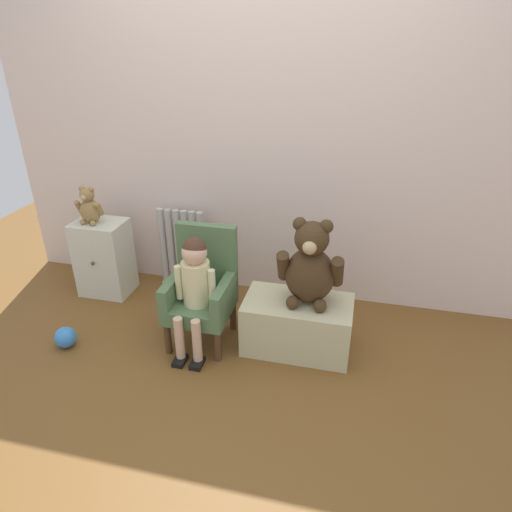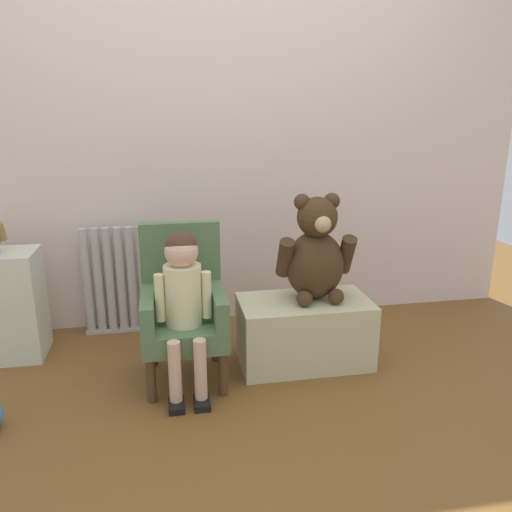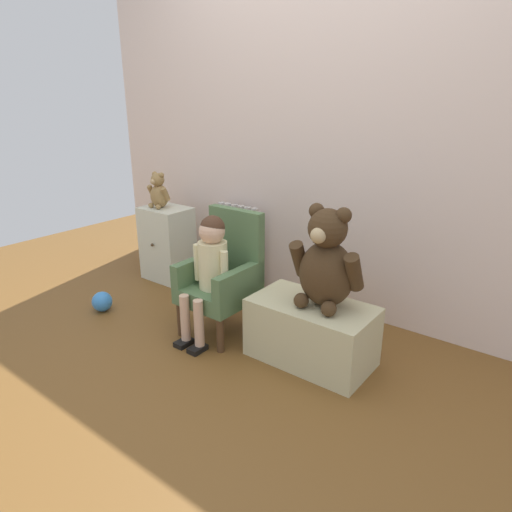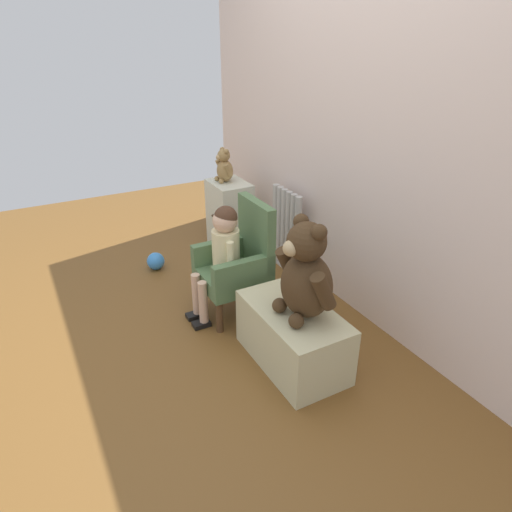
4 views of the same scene
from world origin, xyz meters
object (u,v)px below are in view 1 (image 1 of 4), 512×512
(low_bench, at_px, (297,325))
(toy_ball, at_px, (65,337))
(child_armchair, at_px, (202,289))
(large_teddy_bear, at_px, (310,267))
(small_teddy_bear, at_px, (89,207))
(radiator, at_px, (183,250))
(child_figure, at_px, (195,279))
(small_dresser, at_px, (104,258))

(low_bench, height_order, toy_ball, low_bench)
(child_armchair, relative_size, large_teddy_bear, 1.39)
(toy_ball, bearing_deg, small_teddy_bear, 100.58)
(small_teddy_bear, bearing_deg, radiator, 21.65)
(child_figure, distance_m, large_teddy_bear, 0.69)
(small_dresser, bearing_deg, small_teddy_bear, -154.69)
(radiator, relative_size, small_teddy_bear, 2.34)
(child_figure, relative_size, small_teddy_bear, 2.76)
(large_teddy_bear, height_order, small_teddy_bear, large_teddy_bear)
(child_armchair, relative_size, small_teddy_bear, 2.76)
(radiator, bearing_deg, low_bench, -29.71)
(low_bench, distance_m, large_teddy_bear, 0.41)
(child_figure, bearing_deg, toy_ball, -166.05)
(child_armchair, distance_m, small_teddy_bear, 1.06)
(low_bench, bearing_deg, large_teddy_bear, 23.99)
(large_teddy_bear, bearing_deg, toy_ball, -166.24)
(small_dresser, distance_m, low_bench, 1.55)
(small_dresser, distance_m, small_teddy_bear, 0.41)
(child_armchair, bearing_deg, small_teddy_bear, 159.97)
(low_bench, bearing_deg, child_figure, -167.49)
(child_figure, distance_m, low_bench, 0.70)
(radiator, xyz_separation_m, small_teddy_bear, (-0.58, -0.23, 0.38))
(large_teddy_bear, relative_size, toy_ball, 3.97)
(small_dresser, distance_m, child_figure, 1.04)
(large_teddy_bear, bearing_deg, child_figure, -166.46)
(child_armchair, xyz_separation_m, child_figure, (-0.00, -0.12, 0.13))
(toy_ball, bearing_deg, radiator, 62.99)
(radiator, height_order, child_armchair, child_armchair)
(large_teddy_bear, height_order, toy_ball, large_teddy_bear)
(radiator, relative_size, child_armchair, 0.85)
(small_dresser, bearing_deg, child_figure, -27.79)
(child_armchair, height_order, low_bench, child_armchair)
(child_figure, distance_m, small_teddy_bear, 1.07)
(low_bench, bearing_deg, small_dresser, 167.24)
(child_armchair, bearing_deg, toy_ball, -158.73)
(child_figure, bearing_deg, radiator, 117.86)
(child_armchair, distance_m, large_teddy_bear, 0.70)
(child_figure, xyz_separation_m, toy_ball, (-0.82, -0.20, -0.42))
(radiator, distance_m, child_figure, 0.80)
(low_bench, bearing_deg, toy_ball, -166.66)
(small_teddy_bear, bearing_deg, toy_ball, -79.42)
(child_armchair, relative_size, child_figure, 1.00)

